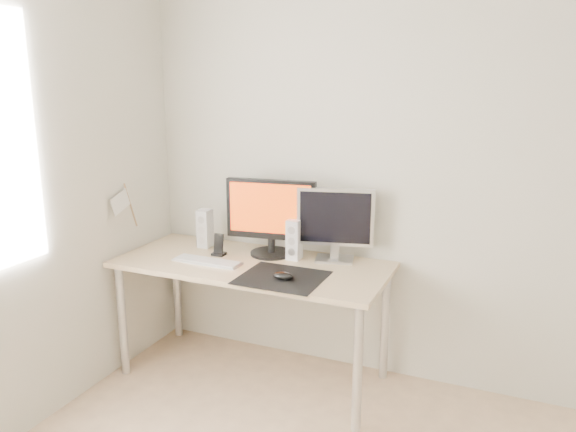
% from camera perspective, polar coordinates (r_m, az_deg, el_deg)
% --- Properties ---
extents(wall_back, '(3.50, 0.00, 3.50)m').
position_cam_1_polar(wall_back, '(3.24, 14.08, 4.00)').
color(wall_back, silver).
rests_on(wall_back, ground).
extents(mousepad, '(0.45, 0.40, 0.00)m').
position_cam_1_polar(mousepad, '(3.05, -0.62, -6.27)').
color(mousepad, black).
rests_on(mousepad, desk).
extents(mouse, '(0.12, 0.07, 0.04)m').
position_cam_1_polar(mouse, '(3.01, -0.50, -6.10)').
color(mouse, black).
rests_on(mouse, mousepad).
extents(desk, '(1.60, 0.70, 0.73)m').
position_cam_1_polar(desk, '(3.33, -3.68, -5.99)').
color(desk, '#D1B587').
rests_on(desk, ground).
extents(main_monitor, '(0.55, 0.29, 0.47)m').
position_cam_1_polar(main_monitor, '(3.37, -1.75, 0.15)').
color(main_monitor, black).
rests_on(main_monitor, desk).
extents(second_monitor, '(0.45, 0.21, 0.43)m').
position_cam_1_polar(second_monitor, '(3.28, 4.83, -0.51)').
color(second_monitor, silver).
rests_on(second_monitor, desk).
extents(speaker_left, '(0.08, 0.09, 0.24)m').
position_cam_1_polar(speaker_left, '(3.61, -8.43, -1.26)').
color(speaker_left, white).
rests_on(speaker_left, desk).
extents(speaker_right, '(0.08, 0.09, 0.24)m').
position_cam_1_polar(speaker_right, '(3.33, 0.64, -2.40)').
color(speaker_right, white).
rests_on(speaker_right, desk).
extents(keyboard, '(0.42, 0.13, 0.02)m').
position_cam_1_polar(keyboard, '(3.33, -8.21, -4.57)').
color(keyboard, '#ADADAF').
rests_on(keyboard, desk).
extents(phone_dock, '(0.08, 0.07, 0.14)m').
position_cam_1_polar(phone_dock, '(3.44, -7.04, -3.31)').
color(phone_dock, black).
rests_on(phone_dock, desk).
extents(pennant, '(0.01, 0.23, 0.29)m').
position_cam_1_polar(pennant, '(3.53, -16.35, 1.29)').
color(pennant, '#A57F54').
rests_on(pennant, wall_left).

